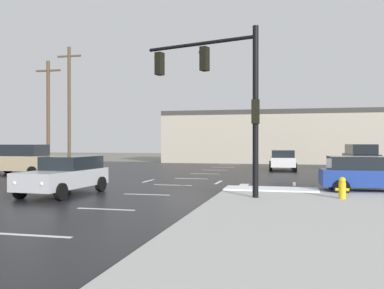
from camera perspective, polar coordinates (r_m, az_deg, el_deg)
ground_plane at (r=23.66m, az=-1.22°, el=-5.03°), size 120.00×120.00×0.00m
road_asphalt at (r=23.66m, az=-1.22°, el=-5.01°), size 44.00×44.00×0.02m
snow_strip_curbside at (r=18.93m, az=10.53°, el=-5.86°), size 4.00×1.60×0.06m
lane_markings at (r=22.04m, az=0.92°, el=-5.37°), size 36.15×36.15×0.01m
traffic_signal_mast at (r=16.69m, az=4.37°, el=7.76°), size 4.75×1.61×6.40m
fire_hydrant at (r=16.55m, az=19.47°, el=-5.48°), size 0.48×0.26×0.79m
strip_building_background at (r=47.20m, az=10.71°, el=0.98°), size 22.90×8.00×5.52m
suv_black at (r=35.32m, az=21.66°, el=-1.52°), size 2.39×4.92×2.03m
sedan_white at (r=33.81m, az=12.02°, el=-1.99°), size 2.22×4.61×1.58m
suv_tan at (r=30.49m, az=-22.09°, el=-1.81°), size 4.86×2.21×2.03m
sedan_silver at (r=18.56m, az=-16.55°, el=-3.87°), size 2.22×4.61×1.58m
sedan_blue at (r=19.61m, az=22.88°, el=-3.66°), size 4.61×2.22×1.58m
utility_pole_far at (r=36.93m, az=-18.69°, el=4.09°), size 2.20×0.28×8.88m
utility_pole_distant at (r=38.46m, az=-16.12°, el=5.13°), size 2.20×0.28×10.45m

